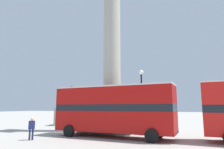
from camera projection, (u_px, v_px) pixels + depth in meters
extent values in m
plane|color=#ADA89E|center=(112.00, 131.00, 21.06)|extent=(200.00, 200.00, 0.00)
cube|color=#A39E8E|center=(112.00, 127.00, 21.14)|extent=(5.37, 5.37, 0.93)
cube|color=#A39E8E|center=(112.00, 118.00, 21.29)|extent=(3.86, 3.86, 0.93)
cube|color=#A39E8E|center=(112.00, 109.00, 21.44)|extent=(2.36, 2.36, 0.93)
cylinder|color=#A39E8E|center=(112.00, 28.00, 22.94)|extent=(1.90, 1.90, 17.35)
cube|color=#A80F0C|center=(113.00, 121.00, 16.95)|extent=(10.45, 3.40, 1.69)
cube|color=black|center=(113.00, 108.00, 17.14)|extent=(10.44, 3.35, 0.55)
cube|color=#A80F0C|center=(113.00, 96.00, 17.30)|extent=(10.45, 3.40, 1.44)
cube|color=silver|center=(113.00, 87.00, 17.43)|extent=(10.45, 3.40, 0.12)
cylinder|color=black|center=(159.00, 132.00, 16.49)|extent=(1.02, 0.38, 1.00)
cylinder|color=black|center=(152.00, 136.00, 14.17)|extent=(1.02, 0.38, 1.00)
cylinder|color=black|center=(85.00, 128.00, 19.45)|extent=(1.02, 0.38, 1.00)
cylinder|color=black|center=(69.00, 131.00, 17.14)|extent=(1.02, 0.38, 1.00)
cube|color=#A39E8E|center=(70.00, 117.00, 28.35)|extent=(4.45, 3.69, 2.41)
ellipsoid|color=brown|center=(71.00, 97.00, 28.80)|extent=(2.37, 1.57, 1.02)
cone|color=brown|center=(78.00, 94.00, 28.80)|extent=(1.10, 0.81, 1.07)
cylinder|color=brown|center=(71.00, 91.00, 28.96)|extent=(0.36, 0.36, 0.90)
sphere|color=brown|center=(71.00, 87.00, 29.05)|extent=(0.28, 0.28, 0.28)
cylinder|color=brown|center=(76.00, 104.00, 28.86)|extent=(0.20, 0.20, 1.01)
cylinder|color=brown|center=(75.00, 104.00, 28.31)|extent=(0.20, 0.20, 1.01)
cylinder|color=brown|center=(67.00, 104.00, 28.96)|extent=(0.20, 0.20, 1.01)
cylinder|color=brown|center=(65.00, 104.00, 28.41)|extent=(0.20, 0.20, 1.01)
cylinder|color=black|center=(143.00, 133.00, 18.09)|extent=(0.31, 0.31, 0.40)
cylinder|color=black|center=(142.00, 104.00, 18.51)|extent=(0.14, 0.14, 5.58)
sphere|color=white|center=(141.00, 72.00, 19.01)|extent=(0.43, 0.43, 0.43)
cylinder|color=#192347|center=(30.00, 135.00, 15.32)|extent=(0.14, 0.14, 0.82)
cylinder|color=#192347|center=(33.00, 135.00, 15.49)|extent=(0.14, 0.14, 0.82)
cube|color=#191E51|center=(32.00, 125.00, 15.52)|extent=(0.34, 0.48, 0.65)
sphere|color=tan|center=(32.00, 119.00, 15.59)|extent=(0.22, 0.22, 0.22)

